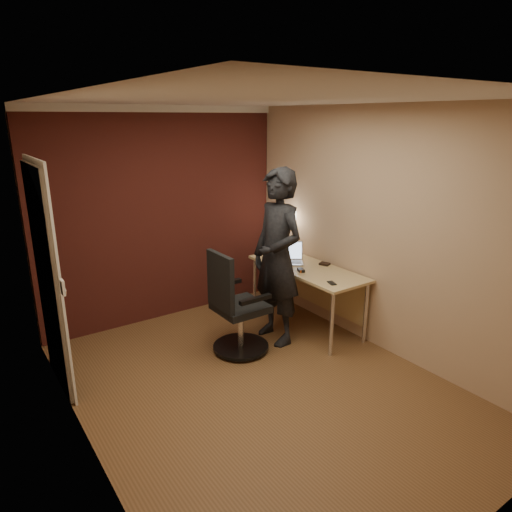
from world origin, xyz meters
name	(u,v)px	position (x,y,z in m)	size (l,w,h in m)	color
room	(155,215)	(-0.27, 1.54, 1.37)	(4.00, 4.00, 4.00)	brown
desk	(311,276)	(1.25, 0.72, 0.60)	(0.60, 1.50, 0.73)	tan
desk_lamp	(284,220)	(1.32, 1.34, 1.15)	(0.22, 0.22, 0.54)	silver
laptop	(289,257)	(1.13, 1.00, 0.79)	(0.42, 0.40, 0.23)	silver
mouse	(301,270)	(1.02, 0.64, 0.75)	(0.06, 0.10, 0.03)	black
phone	(332,283)	(1.04, 0.17, 0.73)	(0.06, 0.12, 0.01)	black
wallet	(325,264)	(1.40, 0.67, 0.74)	(0.09, 0.11, 0.02)	black
office_chair	(235,310)	(0.16, 0.65, 0.48)	(0.59, 0.60, 1.08)	black
person	(277,258)	(0.70, 0.65, 0.95)	(0.69, 0.45, 1.89)	black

